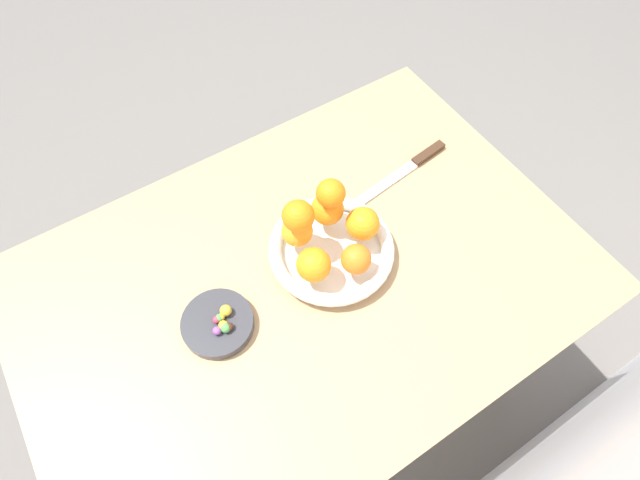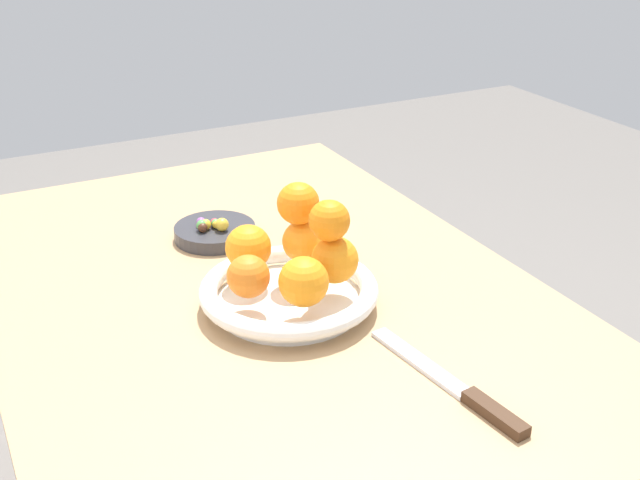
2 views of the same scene
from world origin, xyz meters
The scene contains 19 objects.
dining_table centered at (0.00, 0.00, 0.65)m, with size 1.10×0.76×0.74m.
fruit_bowl centered at (-0.07, -0.01, 0.76)m, with size 0.25×0.25×0.04m.
candy_dish centered at (0.19, 0.00, 0.75)m, with size 0.13×0.13×0.02m, color #333338.
orange_0 centered at (-0.14, -0.01, 0.81)m, with size 0.07×0.07×0.07m, color orange.
orange_1 centered at (-0.10, -0.07, 0.81)m, with size 0.07×0.07×0.07m, color orange.
orange_2 centered at (-0.02, -0.06, 0.81)m, with size 0.06×0.06×0.06m, color orange.
orange_3 centered at (-0.01, 0.02, 0.81)m, with size 0.07×0.07×0.07m, color orange.
orange_4 centered at (-0.08, 0.05, 0.81)m, with size 0.06×0.06×0.06m, color orange.
orange_5 centered at (-0.02, -0.05, 0.87)m, with size 0.06×0.06×0.06m, color orange.
orange_6 centered at (-0.10, -0.06, 0.87)m, with size 0.06×0.06×0.06m, color orange.
candy_ball_0 centered at (0.18, 0.00, 0.77)m, with size 0.01×0.01×0.01m, color #4C9947.
candy_ball_1 centered at (0.17, 0.02, 0.77)m, with size 0.02×0.02×0.02m, color #472819.
candy_ball_2 centered at (0.18, 0.02, 0.77)m, with size 0.02×0.02×0.02m, color #4C9947.
candy_ball_3 centered at (0.16, -0.01, 0.77)m, with size 0.02×0.02×0.02m, color gold.
candy_ball_4 centered at (0.18, 0.00, 0.77)m, with size 0.01×0.01×0.01m, color gold.
candy_ball_5 centered at (0.18, 0.02, 0.77)m, with size 0.02×0.02×0.02m, color gold.
candy_ball_6 centered at (0.19, 0.00, 0.77)m, with size 0.01×0.01×0.01m, color #C6384C.
candy_ball_7 centered at (0.20, 0.02, 0.77)m, with size 0.02×0.02×0.02m, color #8C4C99.
knife centered at (-0.34, -0.11, 0.75)m, with size 0.26×0.05×0.01m.
Camera 2 is at (-0.96, 0.39, 1.31)m, focal length 45.00 mm.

